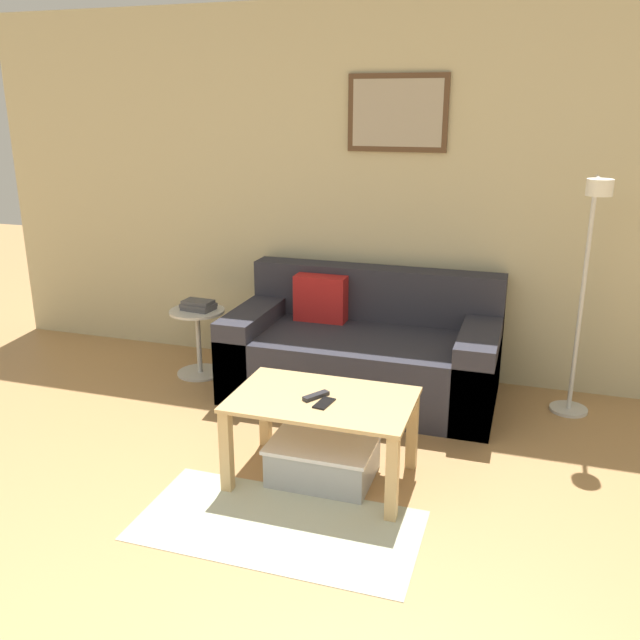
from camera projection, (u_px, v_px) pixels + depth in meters
The scene contains 10 objects.
wall_back at pixel (345, 194), 4.77m from camera, with size 5.60×0.09×2.55m.
area_rug at pixel (278, 525), 3.17m from camera, with size 1.33×0.66×0.01m, color #B2B79E.
couch at pixel (363, 353), 4.56m from camera, with size 1.76×0.91×0.81m.
coffee_table at pixel (322, 413), 3.47m from camera, with size 0.93×0.59×0.46m.
storage_bin at pixel (323, 459), 3.55m from camera, with size 0.54×0.42×0.21m.
floor_lamp at pixel (586, 282), 3.97m from camera, with size 0.24×0.48×1.50m.
side_table at pixel (198, 336), 4.87m from camera, with size 0.39×0.39×0.49m.
book_stack at pixel (198, 305), 4.81m from camera, with size 0.24×0.19×0.07m.
remote_control at pixel (316, 396), 3.44m from camera, with size 0.04×0.15×0.02m, color #232328.
cell_phone at pixel (324, 403), 3.37m from camera, with size 0.07×0.14×0.01m, color black.
Camera 1 is at (1.31, -0.97, 1.88)m, focal length 38.00 mm.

